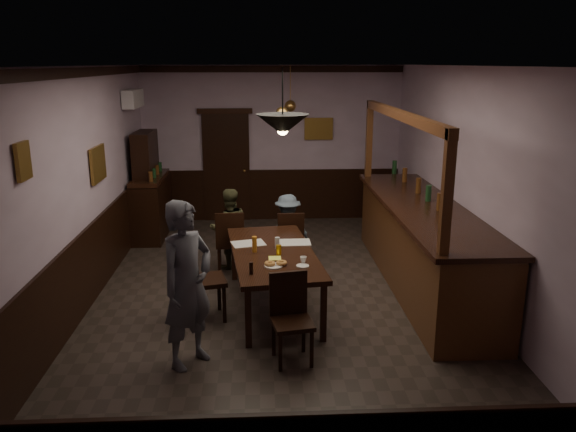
{
  "coord_description": "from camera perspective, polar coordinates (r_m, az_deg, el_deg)",
  "views": [
    {
      "loc": [
        -0.25,
        -6.9,
        3.04
      ],
      "look_at": [
        0.1,
        -0.02,
        1.15
      ],
      "focal_mm": 35.0,
      "sensor_mm": 36.0,
      "label": 1
    }
  ],
  "objects": [
    {
      "name": "room",
      "position": [
        7.08,
        -0.83,
        2.76
      ],
      "size": [
        5.01,
        8.01,
        3.01
      ],
      "color": "#2D2621",
      "rests_on": "ground"
    },
    {
      "name": "dining_table",
      "position": [
        7.09,
        -1.54,
        -4.08
      ],
      "size": [
        1.25,
        2.3,
        0.75
      ],
      "rotation": [
        0.0,
        0.0,
        0.12
      ],
      "color": "black",
      "rests_on": "ground"
    },
    {
      "name": "chair_far_left",
      "position": [
        8.29,
        -5.9,
        -2.41
      ],
      "size": [
        0.43,
        0.43,
        0.96
      ],
      "rotation": [
        0.0,
        0.0,
        3.18
      ],
      "color": "black",
      "rests_on": "ground"
    },
    {
      "name": "chair_far_right",
      "position": [
        8.4,
        0.24,
        -2.26
      ],
      "size": [
        0.4,
        0.4,
        0.91
      ],
      "rotation": [
        0.0,
        0.0,
        3.17
      ],
      "color": "black",
      "rests_on": "ground"
    },
    {
      "name": "chair_near",
      "position": [
        5.94,
        0.26,
        -9.84
      ],
      "size": [
        0.47,
        0.47,
        0.94
      ],
      "rotation": [
        0.0,
        0.0,
        0.18
      ],
      "color": "black",
      "rests_on": "ground"
    },
    {
      "name": "chair_side",
      "position": [
        6.86,
        -9.08,
        -5.89
      ],
      "size": [
        0.55,
        0.55,
        1.05
      ],
      "rotation": [
        0.0,
        0.0,
        1.8
      ],
      "color": "black",
      "rests_on": "ground"
    },
    {
      "name": "person_standing",
      "position": [
        5.79,
        -10.18,
        -6.88
      ],
      "size": [
        0.73,
        0.76,
        1.75
      ],
      "primitive_type": "imported",
      "rotation": [
        0.0,
        0.0,
        0.87
      ],
      "color": "#53545E",
      "rests_on": "ground"
    },
    {
      "name": "person_seated_left",
      "position": [
        8.53,
        -6.0,
        -1.26
      ],
      "size": [
        0.71,
        0.63,
        1.23
      ],
      "primitive_type": "imported",
      "rotation": [
        0.0,
        0.0,
        3.45
      ],
      "color": "#46462A",
      "rests_on": "ground"
    },
    {
      "name": "person_seated_right",
      "position": [
        8.65,
        -0.03,
        -1.38
      ],
      "size": [
        0.82,
        0.67,
        1.1
      ],
      "primitive_type": "imported",
      "rotation": [
        0.0,
        0.0,
        3.57
      ],
      "color": "slate",
      "rests_on": "ground"
    },
    {
      "name": "newspaper_left",
      "position": [
        7.36,
        -4.05,
        -2.8
      ],
      "size": [
        0.48,
        0.4,
        0.01
      ],
      "primitive_type": "cube",
      "rotation": [
        0.0,
        0.0,
        0.26
      ],
      "color": "silver",
      "rests_on": "dining_table"
    },
    {
      "name": "newspaper_right",
      "position": [
        7.38,
        0.66,
        -2.7
      ],
      "size": [
        0.42,
        0.3,
        0.01
      ],
      "primitive_type": "cube",
      "rotation": [
        0.0,
        0.0,
        0.01
      ],
      "color": "silver",
      "rests_on": "dining_table"
    },
    {
      "name": "napkin",
      "position": [
        6.81,
        -1.35,
        -4.3
      ],
      "size": [
        0.17,
        0.17,
        0.0
      ],
      "primitive_type": "cube",
      "rotation": [
        0.0,
        0.0,
        0.12
      ],
      "color": "#F3FF5D",
      "rests_on": "dining_table"
    },
    {
      "name": "saucer",
      "position": [
        6.55,
        1.5,
        -5.08
      ],
      "size": [
        0.15,
        0.15,
        0.01
      ],
      "primitive_type": "cylinder",
      "color": "white",
      "rests_on": "dining_table"
    },
    {
      "name": "coffee_cup",
      "position": [
        6.62,
        1.57,
        -4.45
      ],
      "size": [
        0.09,
        0.09,
        0.07
      ],
      "primitive_type": "imported",
      "rotation": [
        0.0,
        0.0,
        0.12
      ],
      "color": "white",
      "rests_on": "saucer"
    },
    {
      "name": "pastry_plate",
      "position": [
        6.54,
        -1.48,
        -5.08
      ],
      "size": [
        0.22,
        0.22,
        0.01
      ],
      "primitive_type": "cylinder",
      "color": "white",
      "rests_on": "dining_table"
    },
    {
      "name": "pastry_ring_a",
      "position": [
        6.54,
        -1.86,
        -4.83
      ],
      "size": [
        0.13,
        0.13,
        0.04
      ],
      "primitive_type": "torus",
      "color": "#C68C47",
      "rests_on": "pastry_plate"
    },
    {
      "name": "pastry_ring_b",
      "position": [
        6.56,
        -0.66,
        -4.77
      ],
      "size": [
        0.13,
        0.13,
        0.04
      ],
      "primitive_type": "torus",
      "color": "#C68C47",
      "rests_on": "pastry_plate"
    },
    {
      "name": "soda_can",
      "position": [
        6.92,
        -0.95,
        -3.45
      ],
      "size": [
        0.07,
        0.07,
        0.12
      ],
      "primitive_type": "cylinder",
      "color": "yellow",
      "rests_on": "dining_table"
    },
    {
      "name": "beer_glass",
      "position": [
        7.02,
        -3.42,
        -2.87
      ],
      "size": [
        0.06,
        0.06,
        0.2
      ],
      "primitive_type": "cylinder",
      "color": "#BF721E",
      "rests_on": "dining_table"
    },
    {
      "name": "water_glass",
      "position": [
        7.13,
        -1.1,
        -2.76
      ],
      "size": [
        0.06,
        0.06,
        0.15
      ],
      "primitive_type": "cylinder",
      "color": "silver",
      "rests_on": "dining_table"
    },
    {
      "name": "pepper_mill",
      "position": [
        6.31,
        -3.76,
        -5.31
      ],
      "size": [
        0.04,
        0.04,
        0.14
      ],
      "primitive_type": "cylinder",
      "color": "black",
      "rests_on": "dining_table"
    },
    {
      "name": "sideboard",
      "position": [
        10.3,
        -13.83,
        2.07
      ],
      "size": [
        0.51,
        1.42,
        1.88
      ],
      "color": "black",
      "rests_on": "ground"
    },
    {
      "name": "bar_counter",
      "position": [
        8.03,
        13.45,
        -2.67
      ],
      "size": [
        1.01,
        4.35,
        2.44
      ],
      "color": "#4B2314",
      "rests_on": "ground"
    },
    {
      "name": "door_back",
      "position": [
        11.05,
        -6.27,
        4.88
      ],
      "size": [
        0.9,
        0.06,
        2.1
      ],
      "primitive_type": "cube",
      "color": "black",
      "rests_on": "ground"
    },
    {
      "name": "ac_unit",
      "position": [
        10.05,
        -15.47,
        11.43
      ],
      "size": [
        0.2,
        0.85,
        0.3
      ],
      "color": "white",
      "rests_on": "ground"
    },
    {
      "name": "picture_left_small",
      "position": [
        5.81,
        -25.32,
        5.06
      ],
      "size": [
        0.04,
        0.28,
        0.36
      ],
      "color": "olive",
      "rests_on": "ground"
    },
    {
      "name": "picture_left_large",
      "position": [
        8.13,
        -18.74,
        5.04
      ],
      "size": [
        0.04,
        0.62,
        0.48
      ],
      "color": "olive",
      "rests_on": "ground"
    },
    {
      "name": "picture_back",
      "position": [
        11.0,
        3.13,
        8.84
      ],
      "size": [
        0.55,
        0.04,
        0.42
      ],
      "color": "olive",
      "rests_on": "ground"
    },
    {
      "name": "pendant_iron",
      "position": [
        5.92,
        -0.55,
        9.25
      ],
      "size": [
        0.56,
        0.56,
        0.7
      ],
      "color": "black",
      "rests_on": "ground"
    },
    {
      "name": "pendant_brass_mid",
      "position": [
        8.59,
        -0.59,
        10.38
      ],
      "size": [
        0.2,
        0.2,
        0.81
      ],
      "color": "#BF8C3F",
      "rests_on": "ground"
    },
    {
      "name": "pendant_brass_far",
      "position": [
        10.02,
        0.23,
        11.09
      ],
      "size": [
        0.2,
        0.2,
        0.81
      ],
      "color": "#BF8C3F",
      "rests_on": "ground"
    }
  ]
}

